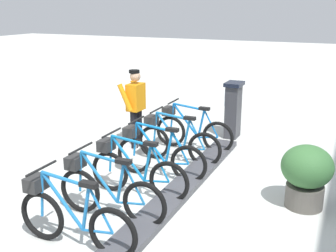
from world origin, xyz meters
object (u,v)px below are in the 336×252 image
object	(u,v)px
bike_docked_1	(175,141)
bike_docked_2	(157,154)
bike_docked_4	(106,190)
payment_kiosk	(233,109)
bike_docked_3	(134,170)
bike_docked_0	(190,130)
worker_near_rack	(135,106)
bike_docked_5	(71,216)
planter_bush	(306,173)

from	to	relation	value
bike_docked_1	bike_docked_2	distance (m)	0.81
bike_docked_1	bike_docked_4	bearing A→B (deg)	90.00
payment_kiosk	bike_docked_3	world-z (taller)	payment_kiosk
bike_docked_0	bike_docked_3	size ratio (longest dim) A/B	1.00
bike_docked_1	bike_docked_3	world-z (taller)	same
bike_docked_2	bike_docked_1	bearing A→B (deg)	-90.00
bike_docked_1	worker_near_rack	distance (m)	1.28
payment_kiosk	bike_docked_5	xyz separation A→B (m)	(0.57, 5.22, -0.24)
payment_kiosk	bike_docked_2	distance (m)	2.87
bike_docked_0	bike_docked_4	world-z (taller)	same
bike_docked_2	worker_near_rack	world-z (taller)	worker_near_rack
bike_docked_2	worker_near_rack	xyz separation A→B (m)	(1.10, -1.26, 0.48)
worker_near_rack	planter_bush	xyz separation A→B (m)	(-3.61, 1.35, -0.37)
bike_docked_5	planter_bush	bearing A→B (deg)	-137.14
bike_docked_1	bike_docked_3	size ratio (longest dim) A/B	1.00
payment_kiosk	bike_docked_2	size ratio (longest dim) A/B	0.74
bike_docked_0	planter_bush	size ratio (longest dim) A/B	1.77
payment_kiosk	worker_near_rack	xyz separation A→B (m)	(1.67, 1.54, 0.24)
worker_near_rack	bike_docked_5	bearing A→B (deg)	106.63
payment_kiosk	worker_near_rack	distance (m)	2.29
bike_docked_3	worker_near_rack	bearing A→B (deg)	-61.96
bike_docked_5	planter_bush	size ratio (longest dim) A/B	1.77
bike_docked_4	bike_docked_3	bearing A→B (deg)	-90.00
bike_docked_4	bike_docked_5	world-z (taller)	same
payment_kiosk	bike_docked_2	bearing A→B (deg)	78.45
bike_docked_2	bike_docked_3	distance (m)	0.81
worker_near_rack	bike_docked_3	bearing A→B (deg)	118.04
payment_kiosk	planter_bush	world-z (taller)	payment_kiosk
bike_docked_0	bike_docked_5	size ratio (longest dim) A/B	1.00
bike_docked_4	worker_near_rack	size ratio (longest dim) A/B	1.04
payment_kiosk	worker_near_rack	bearing A→B (deg)	42.66
bike_docked_2	planter_bush	world-z (taller)	bike_docked_2
bike_docked_3	bike_docked_5	distance (m)	1.62
worker_near_rack	payment_kiosk	bearing A→B (deg)	-137.34
bike_docked_0	worker_near_rack	distance (m)	1.25
bike_docked_1	bike_docked_4	world-z (taller)	same
bike_docked_1	bike_docked_3	distance (m)	1.62
payment_kiosk	bike_docked_5	distance (m)	5.26
planter_bush	bike_docked_0	bearing A→B (deg)	-34.27
bike_docked_2	payment_kiosk	bearing A→B (deg)	-101.55
bike_docked_1	bike_docked_5	size ratio (longest dim) A/B	1.00
bike_docked_2	bike_docked_3	size ratio (longest dim) A/B	1.00
bike_docked_4	payment_kiosk	bearing A→B (deg)	-97.38
bike_docked_3	bike_docked_1	bearing A→B (deg)	-90.00
bike_docked_3	worker_near_rack	distance (m)	2.39
bike_docked_3	bike_docked_0	bearing A→B (deg)	-90.00
bike_docked_3	bike_docked_4	world-z (taller)	same
planter_bush	payment_kiosk	bearing A→B (deg)	-56.14
bike_docked_2	planter_bush	size ratio (longest dim) A/B	1.77
bike_docked_4	bike_docked_0	bearing A→B (deg)	-90.00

